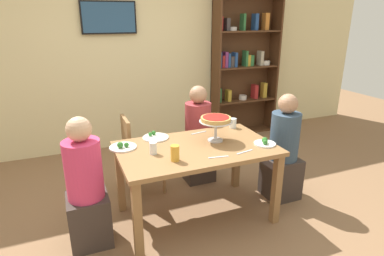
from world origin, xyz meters
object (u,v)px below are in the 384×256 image
bookshelf (244,65)px  cutlery_fork_near (199,133)px  diner_head_west (86,192)px  cutlery_knife_near (218,157)px  deep_dish_pizza_stand (216,121)px  water_glass_clear_far (233,123)px  diner_head_east (283,155)px  salad_plate_spare (155,137)px  television (109,17)px  chair_far_left (137,151)px  water_glass_clear_near (153,148)px  salad_plate_far_diner (265,143)px  cutlery_fork_far (245,152)px  dining_table (196,156)px  beer_glass_amber_tall (175,153)px  salad_plate_near_diner (123,147)px  diner_far_right (198,141)px

bookshelf → cutlery_fork_near: 2.30m
bookshelf → diner_head_west: bearing=-142.9°
cutlery_fork_near → cutlery_knife_near: 0.63m
deep_dish_pizza_stand → water_glass_clear_far: deep_dish_pizza_stand is taller
bookshelf → deep_dish_pizza_stand: bookshelf is taller
diner_head_east → salad_plate_spare: (-1.29, 0.36, 0.26)m
bookshelf → television: bookshelf is taller
chair_far_left → water_glass_clear_near: size_ratio=7.98×
salad_plate_far_diner → cutlery_fork_near: (-0.45, 0.53, -0.02)m
water_glass_clear_near → cutlery_fork_far: 0.81m
chair_far_left → cutlery_fork_far: (0.75, -0.99, 0.26)m
dining_table → beer_glass_amber_tall: beer_glass_amber_tall is taller
television → cutlery_fork_near: television is taller
cutlery_fork_near → cutlery_fork_far: same height
salad_plate_near_diner → cutlery_knife_near: bearing=-35.5°
diner_head_east → salad_plate_near_diner: 1.67m
deep_dish_pizza_stand → salad_plate_spare: 0.62m
water_glass_clear_near → cutlery_fork_near: 0.68m
diner_far_right → diner_head_east: 0.98m
chair_far_left → dining_table: bearing=29.6°
diner_head_west → cutlery_fork_far: 1.40m
diner_far_right → diner_head_east: (0.68, -0.71, 0.00)m
bookshelf → cutlery_fork_far: 2.69m
diner_head_west → salad_plate_spare: size_ratio=4.47×
dining_table → diner_head_west: size_ratio=1.25×
television → water_glass_clear_near: bearing=-90.7°
cutlery_knife_near → water_glass_clear_far: bearing=61.2°
television → diner_head_east: bearing=-56.6°
salad_plate_near_diner → cutlery_fork_far: size_ratio=1.38×
dining_table → chair_far_left: size_ratio=1.65×
water_glass_clear_near → cutlery_fork_far: (0.76, -0.27, -0.05)m
diner_head_west → cutlery_fork_near: 1.25m
diner_far_right → beer_glass_amber_tall: 1.15m
salad_plate_far_diner → cutlery_fork_far: size_ratio=1.13×
salad_plate_spare → cutlery_fork_far: 0.91m
dining_table → cutlery_fork_far: cutlery_fork_far is taller
cutlery_fork_far → salad_plate_spare: bearing=123.8°
water_glass_clear_far → diner_head_west: bearing=-167.0°
television → deep_dish_pizza_stand: size_ratio=2.31×
diner_head_west → cutlery_fork_near: bearing=16.6°
cutlery_fork_far → bookshelf: bearing=48.7°
salad_plate_near_diner → television: bearing=82.5°
salad_plate_far_diner → cutlery_fork_near: bearing=130.3°
diner_head_east → dining_table: bearing=0.2°
beer_glass_amber_tall → cutlery_fork_near: bearing=50.5°
diner_head_west → beer_glass_amber_tall: diner_head_west is taller
cutlery_fork_near → cutlery_knife_near: same height
deep_dish_pizza_stand → salad_plate_far_diner: 0.50m
television → water_glass_clear_near: size_ratio=6.73×
bookshelf → dining_table: bearing=-129.9°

